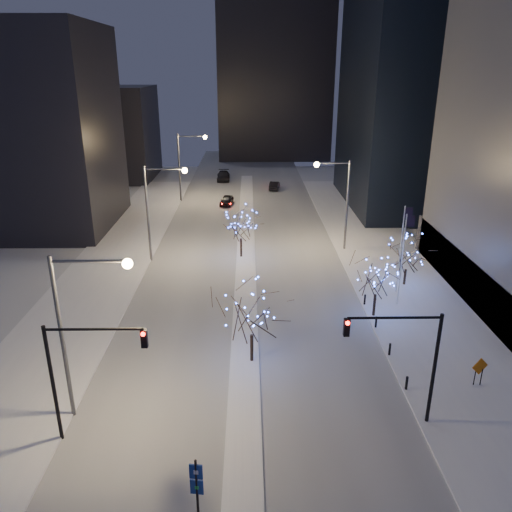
{
  "coord_description": "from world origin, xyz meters",
  "views": [
    {
      "loc": [
        0.36,
        -22.24,
        19.16
      ],
      "look_at": [
        0.9,
        15.0,
        5.0
      ],
      "focal_mm": 35.0,
      "sensor_mm": 36.0,
      "label": 1
    }
  ],
  "objects_px": {
    "street_lamp_w_far": "(186,158)",
    "holiday_tree_median_far": "(241,226)",
    "holiday_tree_plaza_near": "(377,277)",
    "street_lamp_east": "(339,193)",
    "holiday_tree_plaza_far": "(407,254)",
    "street_lamp_w_mid": "(157,201)",
    "car_near": "(227,200)",
    "car_mid": "(274,185)",
    "construction_sign": "(480,369)",
    "wayfinding_sign": "(197,484)",
    "car_far": "(223,176)",
    "street_lamp_w_near": "(78,316)",
    "traffic_signal_west": "(80,364)",
    "holiday_tree_median_near": "(252,310)",
    "traffic_signal_east": "(408,351)"
  },
  "relations": [
    {
      "from": "holiday_tree_median_far",
      "to": "wayfinding_sign",
      "type": "bearing_deg",
      "value": -92.6
    },
    {
      "from": "car_far",
      "to": "holiday_tree_plaza_far",
      "type": "height_order",
      "value": "holiday_tree_plaza_far"
    },
    {
      "from": "street_lamp_w_far",
      "to": "traffic_signal_east",
      "type": "relative_size",
      "value": 1.43
    },
    {
      "from": "street_lamp_w_far",
      "to": "holiday_tree_median_far",
      "type": "bearing_deg",
      "value": -70.85
    },
    {
      "from": "street_lamp_w_mid",
      "to": "car_near",
      "type": "xyz_separation_m",
      "value": [
        6.01,
        22.58,
        -5.81
      ]
    },
    {
      "from": "street_lamp_w_far",
      "to": "construction_sign",
      "type": "height_order",
      "value": "street_lamp_w_far"
    },
    {
      "from": "car_mid",
      "to": "car_far",
      "type": "height_order",
      "value": "car_far"
    },
    {
      "from": "street_lamp_w_mid",
      "to": "car_near",
      "type": "bearing_deg",
      "value": 75.09
    },
    {
      "from": "traffic_signal_east",
      "to": "holiday_tree_median_near",
      "type": "relative_size",
      "value": 1.05
    },
    {
      "from": "car_near",
      "to": "car_mid",
      "type": "relative_size",
      "value": 0.98
    },
    {
      "from": "car_near",
      "to": "car_far",
      "type": "xyz_separation_m",
      "value": [
        -1.28,
        17.03,
        0.11
      ]
    },
    {
      "from": "holiday_tree_plaza_near",
      "to": "holiday_tree_plaza_far",
      "type": "bearing_deg",
      "value": 54.88
    },
    {
      "from": "street_lamp_w_mid",
      "to": "car_mid",
      "type": "xyz_separation_m",
      "value": [
        13.57,
        32.43,
        -5.82
      ]
    },
    {
      "from": "car_far",
      "to": "holiday_tree_median_near",
      "type": "bearing_deg",
      "value": -86.66
    },
    {
      "from": "holiday_tree_median_far",
      "to": "holiday_tree_plaza_near",
      "type": "bearing_deg",
      "value": -51.2
    },
    {
      "from": "street_lamp_w_mid",
      "to": "car_far",
      "type": "xyz_separation_m",
      "value": [
        4.74,
        39.61,
        -5.7
      ]
    },
    {
      "from": "traffic_signal_west",
      "to": "holiday_tree_plaza_near",
      "type": "xyz_separation_m",
      "value": [
        18.94,
        14.02,
        -1.26
      ]
    },
    {
      "from": "holiday_tree_median_far",
      "to": "wayfinding_sign",
      "type": "distance_m",
      "value": 33.1
    },
    {
      "from": "holiday_tree_plaza_far",
      "to": "construction_sign",
      "type": "relative_size",
      "value": 2.61
    },
    {
      "from": "street_lamp_w_far",
      "to": "holiday_tree_plaza_far",
      "type": "bearing_deg",
      "value": -53.26
    },
    {
      "from": "traffic_signal_east",
      "to": "car_mid",
      "type": "distance_m",
      "value": 58.74
    },
    {
      "from": "holiday_tree_median_far",
      "to": "holiday_tree_plaza_far",
      "type": "distance_m",
      "value": 17.08
    },
    {
      "from": "traffic_signal_east",
      "to": "construction_sign",
      "type": "bearing_deg",
      "value": 29.82
    },
    {
      "from": "street_lamp_w_mid",
      "to": "holiday_tree_plaza_near",
      "type": "height_order",
      "value": "street_lamp_w_mid"
    },
    {
      "from": "car_near",
      "to": "holiday_tree_plaza_far",
      "type": "bearing_deg",
      "value": -49.9
    },
    {
      "from": "holiday_tree_plaza_near",
      "to": "holiday_tree_plaza_far",
      "type": "relative_size",
      "value": 1.01
    },
    {
      "from": "street_lamp_w_mid",
      "to": "construction_sign",
      "type": "distance_m",
      "value": 33.23
    },
    {
      "from": "street_lamp_w_mid",
      "to": "holiday_tree_median_near",
      "type": "xyz_separation_m",
      "value": [
        9.44,
        -19.55,
        -2.47
      ]
    },
    {
      "from": "holiday_tree_plaza_far",
      "to": "holiday_tree_median_far",
      "type": "bearing_deg",
      "value": 153.83
    },
    {
      "from": "street_lamp_w_near",
      "to": "holiday_tree_plaza_near",
      "type": "relative_size",
      "value": 1.94
    },
    {
      "from": "street_lamp_w_mid",
      "to": "holiday_tree_median_far",
      "type": "xyz_separation_m",
      "value": [
        8.44,
        0.7,
        -2.94
      ]
    },
    {
      "from": "traffic_signal_east",
      "to": "construction_sign",
      "type": "height_order",
      "value": "traffic_signal_east"
    },
    {
      "from": "holiday_tree_plaza_far",
      "to": "wayfinding_sign",
      "type": "height_order",
      "value": "holiday_tree_plaza_far"
    },
    {
      "from": "car_near",
      "to": "holiday_tree_median_near",
      "type": "bearing_deg",
      "value": -76.36
    },
    {
      "from": "traffic_signal_east",
      "to": "holiday_tree_median_near",
      "type": "xyz_separation_m",
      "value": [
        -8.44,
        6.45,
        -0.73
      ]
    },
    {
      "from": "street_lamp_east",
      "to": "holiday_tree_median_far",
      "type": "distance_m",
      "value": 11.21
    },
    {
      "from": "car_near",
      "to": "construction_sign",
      "type": "xyz_separation_m",
      "value": [
        17.78,
        -45.2,
        0.65
      ]
    },
    {
      "from": "wayfinding_sign",
      "to": "holiday_tree_plaza_far",
      "type": "bearing_deg",
      "value": 64.77
    },
    {
      "from": "construction_sign",
      "to": "street_lamp_w_mid",
      "type": "bearing_deg",
      "value": 119.53
    },
    {
      "from": "car_near",
      "to": "holiday_tree_plaza_near",
      "type": "xyz_separation_m",
      "value": [
        13.42,
        -35.57,
        2.81
      ]
    },
    {
      "from": "car_far",
      "to": "holiday_tree_plaza_near",
      "type": "distance_m",
      "value": 54.68
    },
    {
      "from": "traffic_signal_west",
      "to": "wayfinding_sign",
      "type": "xyz_separation_m",
      "value": [
        6.44,
        -5.33,
        -2.7
      ]
    },
    {
      "from": "holiday_tree_plaza_far",
      "to": "car_far",
      "type": "bearing_deg",
      "value": 112.28
    },
    {
      "from": "holiday_tree_median_far",
      "to": "holiday_tree_plaza_near",
      "type": "relative_size",
      "value": 0.99
    },
    {
      "from": "traffic_signal_west",
      "to": "holiday_tree_median_near",
      "type": "bearing_deg",
      "value": 39.81
    },
    {
      "from": "street_lamp_east",
      "to": "holiday_tree_plaza_far",
      "type": "relative_size",
      "value": 1.95
    },
    {
      "from": "traffic_signal_east",
      "to": "holiday_tree_median_near",
      "type": "bearing_deg",
      "value": 142.61
    },
    {
      "from": "car_near",
      "to": "holiday_tree_plaza_near",
      "type": "bearing_deg",
      "value": -60.33
    },
    {
      "from": "street_lamp_w_mid",
      "to": "car_mid",
      "type": "height_order",
      "value": "street_lamp_w_mid"
    },
    {
      "from": "car_far",
      "to": "construction_sign",
      "type": "height_order",
      "value": "construction_sign"
    }
  ]
}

